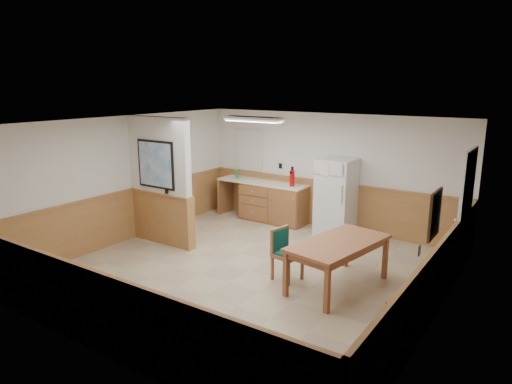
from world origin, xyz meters
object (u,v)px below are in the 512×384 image
Objects in this scene: dining_bench at (422,289)px; dining_chair at (284,249)px; fire_extinguisher at (292,178)px; soap_bottle at (237,174)px; dining_table at (339,247)px; refrigerator at (336,197)px.

dining_chair is (-2.17, -0.10, 0.15)m from dining_bench.
soap_bottle is (-1.54, 0.04, -0.09)m from fire_extinguisher.
dining_bench is at bearing 6.08° from dining_table.
refrigerator is at bearing 125.27° from dining_table.
dining_chair is 2.95m from fire_extinguisher.
dining_bench is 2.07× the size of dining_chair.
fire_extinguisher is at bearing 142.40° from dining_table.
dining_chair is (0.26, -2.57, -0.31)m from refrigerator.
refrigerator is at bearing 137.21° from dining_bench.
refrigerator is at bearing -1.64° from fire_extinguisher.
refrigerator reaches higher than soap_bottle.
soap_bottle is at bearing 147.98° from dining_chair.
refrigerator is 2.64m from dining_table.
dining_bench is 2.17m from dining_chair.
fire_extinguisher reaches higher than dining_chair.
dining_chair is 3.91m from soap_bottle.
soap_bottle reaches higher than dining_bench.
dining_table is 0.90m from dining_chair.
dining_chair is at bearing -174.73° from dining_bench.
dining_table is 1.05× the size of dining_bench.
dining_bench is 4.34m from fire_extinguisher.
dining_table is 4.47m from soap_bottle.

